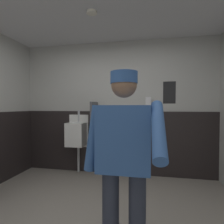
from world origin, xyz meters
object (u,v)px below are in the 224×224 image
at_px(urinal_left, 77,134).
at_px(cell_phone, 169,93).
at_px(soap_dispenser, 148,102).
at_px(person, 124,154).
at_px(urinal_middle, 114,135).

relative_size(urinal_left, cell_phone, 11.27).
relative_size(cell_phone, soap_dispenser, 0.61).
distance_m(person, cell_phone, 0.74).
height_order(urinal_middle, soap_dispenser, soap_dispenser).
height_order(urinal_left, urinal_middle, same).
relative_size(urinal_middle, person, 0.78).
height_order(person, cell_phone, person).
distance_m(urinal_middle, soap_dispenser, 0.89).
relative_size(urinal_middle, cell_phone, 11.27).
bearing_deg(soap_dispenser, urinal_middle, -169.13).
bearing_deg(person, cell_phone, -59.50).
bearing_deg(cell_phone, soap_dispenser, 94.96).
relative_size(urinal_left, soap_dispenser, 6.89).
xyz_separation_m(urinal_middle, soap_dispenser, (0.62, 0.12, 0.62)).
bearing_deg(soap_dispenser, person, -95.56).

